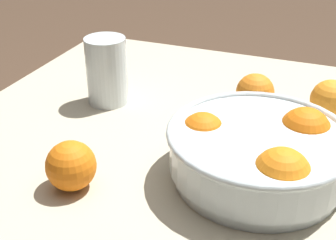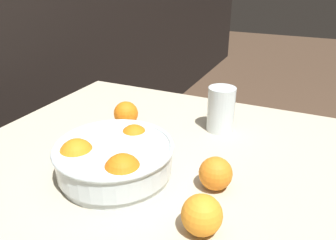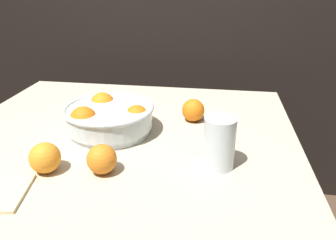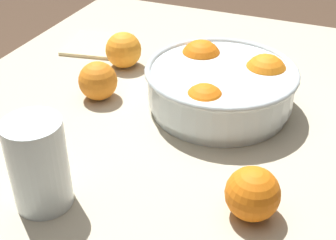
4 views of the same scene
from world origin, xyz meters
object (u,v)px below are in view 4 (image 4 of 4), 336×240
Objects in this scene: orange_loose_aside at (253,194)px; juice_glass at (39,168)px; orange_loose_near_bowl at (98,81)px; fruit_bowl at (221,85)px; orange_loose_front at (123,50)px.

juice_glass is at bearing -72.62° from orange_loose_aside.
orange_loose_near_bowl is (-0.28, -0.07, -0.02)m from juice_glass.
juice_glass is 0.29m from orange_loose_aside.
juice_glass is at bearing -24.42° from fruit_bowl.
fruit_bowl is 3.71× the size of orange_loose_near_bowl.
orange_loose_front reaches higher than orange_loose_aside.
fruit_bowl is 3.67× the size of orange_loose_aside.
juice_glass reaches higher than orange_loose_aside.
orange_loose_aside is at bearing 60.51° from orange_loose_near_bowl.
fruit_bowl is at bearing 103.72° from orange_loose_near_bowl.
juice_glass is (0.34, -0.15, 0.01)m from fruit_bowl.
orange_loose_aside is (-0.09, 0.28, -0.02)m from juice_glass.
orange_loose_front is 1.03× the size of orange_loose_aside.
fruit_bowl is 0.28m from orange_loose_aside.
fruit_bowl reaches higher than orange_loose_front.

